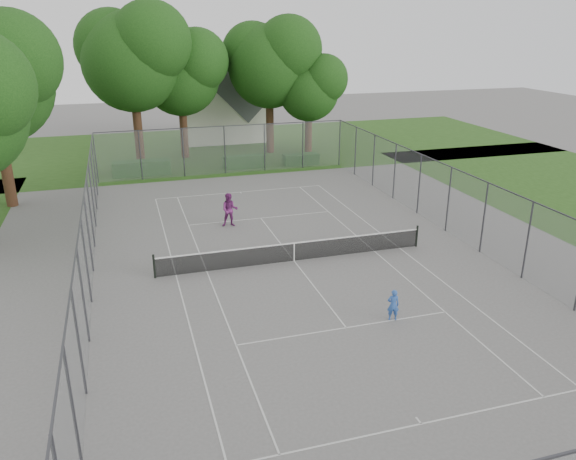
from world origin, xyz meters
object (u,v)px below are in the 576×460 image
object	(u,v)px
tennis_net	(294,251)
girl_player	(393,305)
woman_player	(230,210)
house	(222,99)

from	to	relation	value
tennis_net	girl_player	xyz separation A→B (m)	(1.89, -6.33, 0.11)
tennis_net	girl_player	size ratio (longest dim) A/B	10.36
tennis_net	woman_player	distance (m)	5.96
tennis_net	woman_player	bearing A→B (deg)	108.84
tennis_net	woman_player	world-z (taller)	woman_player
girl_player	tennis_net	bearing A→B (deg)	-58.14
house	girl_player	xyz separation A→B (m)	(-0.33, -36.19, -3.14)
house	woman_player	size ratio (longest dim) A/B	5.01
girl_player	woman_player	world-z (taller)	woman_player
girl_player	woman_player	distance (m)	12.55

